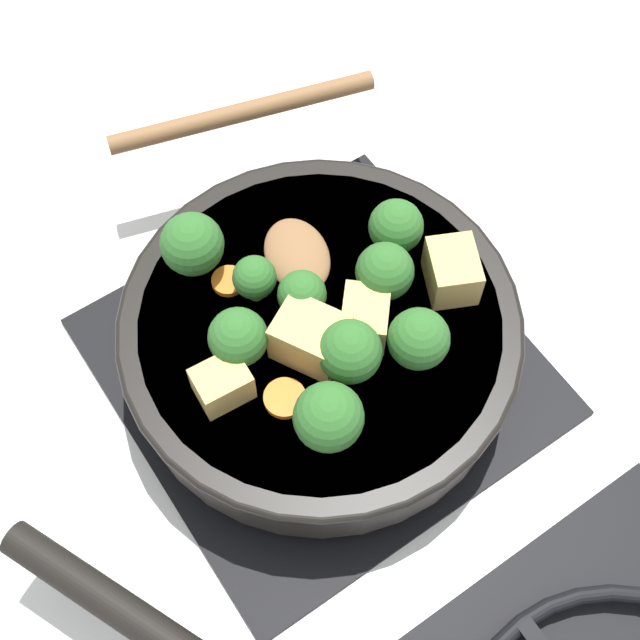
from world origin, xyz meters
name	(u,v)px	position (x,y,z in m)	size (l,w,h in m)	color
ground_plane	(320,367)	(0.00, 0.00, 0.00)	(2.40, 2.40, 0.00)	silver
front_burner_grate	(320,360)	(0.00, 0.00, 0.01)	(0.31, 0.31, 0.03)	black
skillet_pan	(318,338)	(0.00, 0.00, 0.06)	(0.42, 0.34, 0.05)	black
wooden_spoon	(266,172)	(-0.04, -0.13, 0.09)	(0.22, 0.22, 0.02)	brown
tofu_cube_center_large	(365,318)	(-0.02, 0.02, 0.10)	(0.04, 0.03, 0.03)	tan
tofu_cube_near_handle	(310,337)	(0.02, 0.02, 0.10)	(0.05, 0.04, 0.04)	tan
tofu_cube_east_chunk	(452,271)	(-0.10, 0.03, 0.10)	(0.04, 0.03, 0.03)	tan
tofu_cube_west_chunk	(222,384)	(0.09, 0.01, 0.09)	(0.04, 0.03, 0.03)	tan
broccoli_floret_near_spoon	(302,295)	(0.01, -0.01, 0.10)	(0.04, 0.04, 0.04)	#709956
broccoli_floret_center_top	(328,417)	(0.05, 0.08, 0.11)	(0.05, 0.05, 0.05)	#709956
broccoli_floret_east_rim	(192,244)	(0.05, -0.09, 0.11)	(0.05, 0.05, 0.05)	#709956
broccoli_floret_west_rim	(385,272)	(-0.05, 0.01, 0.11)	(0.04, 0.04, 0.05)	#709956
broccoli_floret_north_edge	(350,352)	(0.01, 0.04, 0.11)	(0.05, 0.05, 0.05)	#709956
broccoli_floret_south_cluster	(238,338)	(0.06, -0.01, 0.11)	(0.04, 0.04, 0.05)	#709956
broccoli_floret_mid_floret	(255,278)	(0.03, -0.04, 0.10)	(0.03, 0.03, 0.04)	#709956
broccoli_floret_small_inner	(396,227)	(-0.08, -0.02, 0.11)	(0.04, 0.04, 0.05)	#709956
broccoli_floret_tall_stem	(419,339)	(-0.04, 0.06, 0.11)	(0.04, 0.04, 0.05)	#709956
carrot_slice_orange_thin	(285,398)	(0.06, 0.04, 0.08)	(0.03, 0.03, 0.01)	orange
carrot_slice_near_center	(228,281)	(0.04, -0.06, 0.08)	(0.03, 0.03, 0.01)	orange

